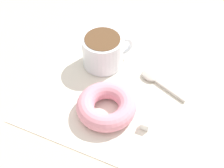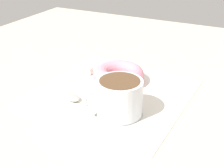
# 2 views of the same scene
# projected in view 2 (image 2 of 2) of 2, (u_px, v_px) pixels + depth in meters

# --- Properties ---
(ground_plane) EXTENTS (1.20, 1.20, 0.02)m
(ground_plane) POSITION_uv_depth(u_px,v_px,m) (121.00, 97.00, 0.67)
(ground_plane) COLOR beige
(napkin) EXTENTS (0.32, 0.32, 0.00)m
(napkin) POSITION_uv_depth(u_px,v_px,m) (112.00, 93.00, 0.66)
(napkin) COLOR white
(napkin) RESTS_ON ground_plane
(coffee_cup) EXTENTS (0.10, 0.09, 0.07)m
(coffee_cup) POSITION_uv_depth(u_px,v_px,m) (119.00, 96.00, 0.57)
(coffee_cup) COLOR silver
(coffee_cup) RESTS_ON napkin
(donut) EXTENTS (0.11, 0.11, 0.03)m
(donut) POSITION_uv_depth(u_px,v_px,m) (119.00, 74.00, 0.70)
(donut) COLOR pink
(donut) RESTS_ON napkin
(spoon) EXTENTS (0.11, 0.06, 0.01)m
(spoon) POSITION_uv_depth(u_px,v_px,m) (69.00, 95.00, 0.64)
(spoon) COLOR #B7B2A8
(spoon) RESTS_ON napkin
(sugar_cube) EXTENTS (0.02, 0.02, 0.02)m
(sugar_cube) POSITION_uv_depth(u_px,v_px,m) (89.00, 71.00, 0.74)
(sugar_cube) COLOR white
(sugar_cube) RESTS_ON napkin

